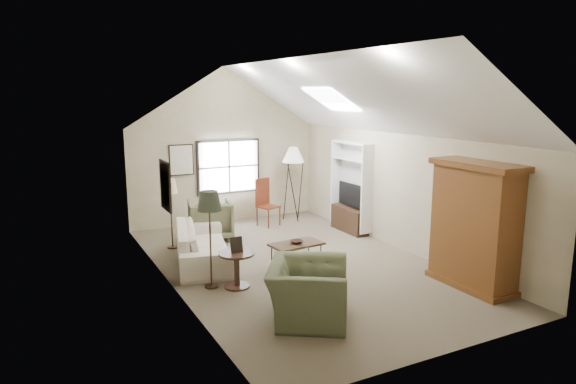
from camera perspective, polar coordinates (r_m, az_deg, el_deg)
name	(u,v)px	position (r m, az deg, el deg)	size (l,w,h in m)	color
room_shell	(298,101)	(9.70, 1.10, 10.13)	(5.01, 8.01, 4.00)	brown
window	(229,167)	(13.49, -6.60, 2.82)	(1.72, 0.08, 1.42)	black
skylight	(331,99)	(11.14, 4.84, 10.27)	(0.80, 1.20, 0.52)	white
wall_art	(174,172)	(10.95, -12.56, 2.19)	(1.97, 3.71, 0.88)	black
armoire	(475,225)	(9.43, 20.02, -3.52)	(0.60, 1.50, 2.20)	brown
tv_alcove	(351,185)	(12.49, 7.02, 0.75)	(0.32, 1.30, 2.10)	white
media_console	(350,219)	(12.66, 6.86, -3.04)	(0.34, 1.18, 0.60)	#382316
tv_panel	(350,195)	(12.52, 6.92, -0.29)	(0.05, 0.90, 0.55)	black
sofa	(203,244)	(10.48, -9.48, -5.73)	(2.51, 0.98, 0.73)	white
armchair_near	(308,291)	(7.83, 2.22, -10.98)	(1.32, 1.15, 0.86)	#545D41
armchair_far	(210,220)	(12.06, -8.62, -3.06)	(0.96, 0.99, 0.90)	#626546
coffee_table	(296,256)	(9.97, 0.94, -7.11)	(1.00, 0.56, 0.51)	#342315
bowl	(296,242)	(9.89, 0.95, -5.54)	(0.24, 0.24, 0.06)	#3E2719
side_table	(237,270)	(9.09, -5.70, -8.60)	(0.63, 0.63, 0.63)	#3E2419
side_chair	(268,202)	(13.06, -2.19, -1.17)	(0.47, 0.47, 1.21)	maroon
tripod_lamp	(293,183)	(13.55, 0.58, 0.98)	(0.58, 0.58, 1.99)	silver
dark_lamp	(210,239)	(8.97, -8.63, -5.19)	(0.42, 0.42, 1.75)	black
tan_lamp	(171,213)	(11.41, -12.85, -2.29)	(0.31, 0.31, 1.57)	tan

